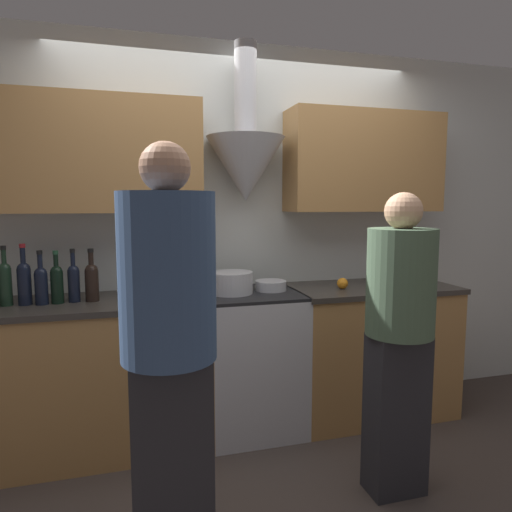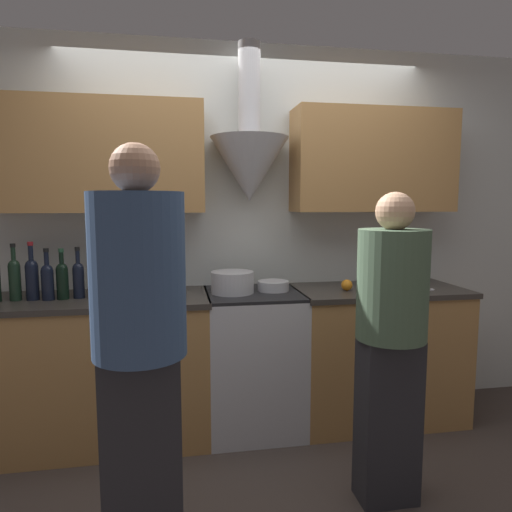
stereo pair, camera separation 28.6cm
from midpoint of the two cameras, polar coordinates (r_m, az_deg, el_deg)
The scene contains 17 objects.
ground_plane at distance 3.04m, azimuth 3.65°, elevation -23.11°, with size 12.00×12.00×0.00m, color #423833.
wall_back at distance 3.20m, azimuth 0.82°, elevation 5.92°, with size 8.40×0.52×2.60m.
counter_left at distance 3.07m, azimuth -16.17°, elevation -13.49°, with size 1.35×0.62×0.93m.
counter_right at distance 3.41m, azimuth 17.20°, elevation -11.53°, with size 1.16×0.62×0.93m.
stove_range at distance 3.12m, azimuth 2.36°, elevation -12.87°, with size 0.62×0.60×0.93m.
wine_bottle_1 at distance 3.01m, azimuth -25.60°, elevation -2.44°, with size 0.07×0.07×0.34m.
wine_bottle_2 at distance 2.99m, azimuth -23.80°, elevation -2.43°, with size 0.08×0.08×0.35m.
wine_bottle_3 at distance 2.95m, azimuth -22.15°, elevation -2.77°, with size 0.07×0.07×0.31m.
wine_bottle_4 at distance 2.94m, azimuth -20.54°, elevation -2.70°, with size 0.07×0.07×0.31m.
wine_bottle_5 at distance 2.94m, azimuth -18.76°, elevation -2.62°, with size 0.07×0.07×0.32m.
wine_bottle_6 at distance 2.92m, azimuth -16.83°, elevation -2.59°, with size 0.08×0.08×0.31m.
stock_pot at distance 2.95m, azimuth -0.20°, elevation -3.32°, with size 0.28×0.28×0.14m.
mixing_bowl at distance 3.05m, azimuth 4.87°, elevation -3.75°, with size 0.21×0.21×0.07m.
orange_fruit at distance 3.13m, azimuth 13.89°, elevation -3.56°, with size 0.07×0.07×0.07m.
chefs_knife at distance 3.31m, azimuth 21.99°, elevation -3.89°, with size 0.20×0.09×0.01m.
person_foreground_left at distance 1.80m, azimuth -9.82°, elevation -11.49°, with size 0.35×0.35×1.73m.
person_foreground_right at distance 2.41m, azimuth 19.83°, elevation -9.45°, with size 0.34×0.34×1.56m.
Camera 2 is at (-0.49, -2.60, 1.51)m, focal length 32.00 mm.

